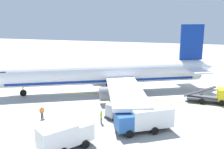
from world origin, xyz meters
TOP-DOWN VIEW (x-y plane):
  - airliner_foreground at (28.29, 16.79)m, footprint 32.73×38.75m
  - service_truck_fuel at (27.38, -1.44)m, footprint 2.51×6.82m
  - service_truck_baggage at (7.76, 14.49)m, footprint 5.82×4.98m
  - service_truck_pushback at (14.17, 7.49)m, footprint 5.47×6.87m
  - cargo_container_near at (16.93, 12.21)m, footprint 2.21×2.21m
  - cargo_container_mid at (19.11, 5.65)m, footprint 2.20×2.20m
  - crew_marshaller at (14.23, 21.19)m, footprint 0.52×0.45m
  - crew_loader_left at (14.90, 13.13)m, footprint 0.62×0.31m
  - apron_guide_line at (26.03, 12.30)m, footprint 0.30×60.00m

SIDE VIEW (x-z plane):
  - apron_guide_line at x=26.03m, z-range 0.00..0.01m
  - cargo_container_mid at x=19.11m, z-range -0.06..1.79m
  - crew_marshaller at x=14.23m, z-range 0.14..1.74m
  - cargo_container_near at x=16.93m, z-range -0.05..2.06m
  - crew_loader_left at x=14.90m, z-range 0.16..1.89m
  - service_truck_fuel at x=27.38m, z-range -0.18..2.51m
  - service_truck_baggage at x=7.76m, z-range 0.16..2.88m
  - service_truck_pushback at x=14.17m, z-range 0.16..3.01m
  - airliner_foreground at x=28.29m, z-range -2.56..9.34m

